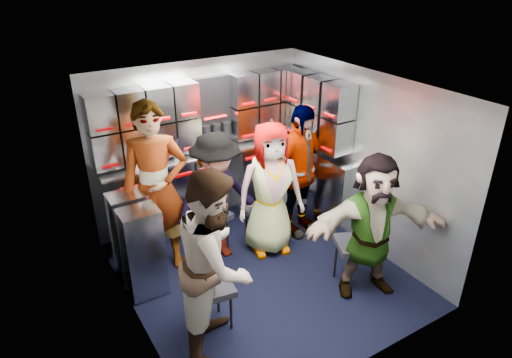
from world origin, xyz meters
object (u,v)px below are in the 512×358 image
jump_seat_mid_left (211,218)px  attendant_arc_c (270,189)px  jump_seat_mid_right (289,199)px  attendant_standing (156,189)px  jump_seat_near_left (209,289)px  attendant_arc_e (372,226)px  jump_seat_center (262,212)px  attendant_arc_b (216,198)px  jump_seat_near_right (356,246)px  attendant_arc_d (299,172)px  attendant_arc_a (216,262)px

jump_seat_mid_left → attendant_arc_c: size_ratio=0.30×
jump_seat_mid_right → attendant_standing: size_ratio=0.24×
jump_seat_near_left → attendant_arc_e: size_ratio=0.32×
jump_seat_center → attendant_arc_b: bearing=-179.9°
jump_seat_mid_right → attendant_arc_b: bearing=-172.3°
jump_seat_near_left → jump_seat_near_right: (1.65, -0.17, -0.01)m
jump_seat_near_right → attendant_arc_b: (-1.06, 1.15, 0.34)m
jump_seat_mid_left → attendant_arc_c: bearing=-31.1°
attendant_arc_b → attendant_arc_e: 1.70m
attendant_arc_c → jump_seat_center: bearing=104.8°
attendant_standing → attendant_arc_d: attendant_standing is taller
jump_seat_mid_right → attendant_arc_e: attendant_arc_e is taller
jump_seat_center → jump_seat_near_right: bearing=-68.3°
jump_seat_center → attendant_arc_d: size_ratio=0.28×
attendant_arc_d → attendant_arc_a: bearing=-156.7°
jump_seat_near_left → jump_seat_near_right: size_ratio=0.94×
attendant_arc_c → attendant_arc_d: (0.51, 0.15, 0.04)m
jump_seat_near_left → attendant_standing: (-0.02, 1.19, 0.52)m
jump_seat_near_left → jump_seat_mid_right: 2.04m
attendant_standing → attendant_arc_c: size_ratio=1.20×
jump_seat_mid_right → jump_seat_near_left: bearing=-146.5°
jump_seat_mid_right → attendant_arc_b: 1.18m
attendant_arc_b → attendant_arc_d: size_ratio=0.92×
attendant_arc_c → attendant_arc_d: size_ratio=0.96×
jump_seat_center → attendant_arc_b: 0.70m
jump_seat_near_left → attendant_arc_a: (-0.00, -0.18, 0.42)m
jump_seat_center → jump_seat_near_right: size_ratio=0.89×
attendant_arc_d → jump_seat_near_right: bearing=-103.0°
jump_seat_mid_left → jump_seat_mid_right: 1.11m
jump_seat_near_right → attendant_arc_c: 1.14m
jump_seat_near_right → attendant_standing: (-1.66, 1.36, 0.53)m
jump_seat_mid_left → attendant_arc_e: bearing=-55.1°
attendant_arc_d → attendant_arc_e: 1.30m
jump_seat_mid_left → jump_seat_mid_right: size_ratio=1.05×
attendant_arc_d → jump_seat_mid_left: bearing=159.0°
jump_seat_near_left → attendant_arc_c: attendant_arc_c is taller
attendant_standing → attendant_arc_e: bearing=-23.0°
attendant_standing → attendant_arc_e: 2.27m
jump_seat_center → attendant_standing: bearing=170.2°
jump_seat_near_right → attendant_arc_e: 0.39m
attendant_arc_b → attendant_arc_e: size_ratio=1.00×
attendant_arc_a → attendant_arc_c: attendant_arc_a is taller
jump_seat_near_left → attendant_arc_d: attendant_arc_d is taller
attendant_arc_d → attendant_arc_c: bearing=-174.1°
jump_seat_near_left → attendant_arc_b: size_ratio=0.32×
attendant_arc_d → attendant_standing: bearing=161.8°
attendant_standing → attendant_arc_a: (0.02, -1.37, -0.10)m
jump_seat_mid_left → jump_seat_center: 0.62m
jump_seat_mid_left → jump_seat_near_right: (1.06, -1.33, 0.00)m
jump_seat_near_right → attendant_arc_b: bearing=132.5°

